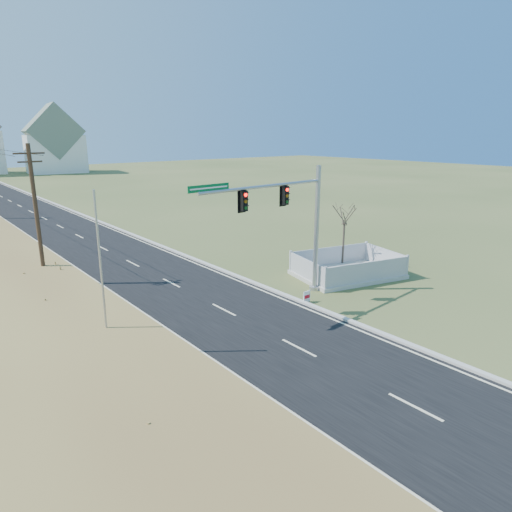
{
  "coord_description": "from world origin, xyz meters",
  "views": [
    {
      "loc": [
        -13.53,
        -15.62,
        9.62
      ],
      "look_at": [
        0.86,
        2.21,
        3.4
      ],
      "focal_mm": 32.0,
      "sensor_mm": 36.0,
      "label": 1
    }
  ],
  "objects": [
    {
      "name": "open_sign",
      "position": [
        4.5,
        2.0,
        0.37
      ],
      "size": [
        0.56,
        0.09,
        0.69
      ],
      "rotation": [
        0.0,
        0.0,
        0.04
      ],
      "color": "white",
      "rests_on": "ground"
    },
    {
      "name": "traffic_signal_mast",
      "position": [
        4.6,
        3.14,
        4.71
      ],
      "size": [
        9.72,
        1.15,
        7.75
      ],
      "rotation": [
        0.0,
        0.0,
        0.08
      ],
      "color": "#9EA0A5",
      "rests_on": "ground"
    },
    {
      "name": "ground",
      "position": [
        0.0,
        0.0,
        0.0
      ],
      "size": [
        260.0,
        260.0,
        0.0
      ],
      "primitive_type": "plane",
      "color": "#445127",
      "rests_on": "ground"
    },
    {
      "name": "road",
      "position": [
        0.0,
        50.0,
        0.03
      ],
      "size": [
        8.0,
        180.0,
        0.06
      ],
      "primitive_type": "cube",
      "color": "black",
      "rests_on": "ground"
    },
    {
      "name": "utility_pole_near",
      "position": [
        -6.5,
        15.0,
        4.68
      ],
      "size": [
        1.8,
        0.26,
        9.0
      ],
      "color": "#422D1E",
      "rests_on": "ground"
    },
    {
      "name": "bare_tree",
      "position": [
        11.9,
        5.66,
        4.0
      ],
      "size": [
        1.87,
        1.87,
        4.97
      ],
      "color": "#4C3F33",
      "rests_on": "ground"
    },
    {
      "name": "curb",
      "position": [
        4.15,
        50.0,
        0.09
      ],
      "size": [
        0.3,
        180.0,
        0.18
      ],
      "primitive_type": "cube",
      "color": "#B2AFA8",
      "rests_on": "ground"
    },
    {
      "name": "condo_ne",
      "position": [
        20.0,
        104.0,
        6.84
      ],
      "size": [
        14.12,
        10.51,
        16.52
      ],
      "rotation": [
        0.0,
        0.0,
        -0.1
      ],
      "color": "white",
      "rests_on": "ground"
    },
    {
      "name": "flagpole",
      "position": [
        -7.0,
        2.99,
        2.94
      ],
      "size": [
        0.33,
        0.33,
        7.38
      ],
      "color": "#B7B5AD",
      "rests_on": "ground"
    },
    {
      "name": "fence_enclosure",
      "position": [
        10.32,
        3.85,
        0.3
      ],
      "size": [
        7.76,
        6.15,
        1.57
      ],
      "rotation": [
        0.0,
        0.0,
        -0.24
      ],
      "color": "#B7B5AD",
      "rests_on": "ground"
    }
  ]
}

